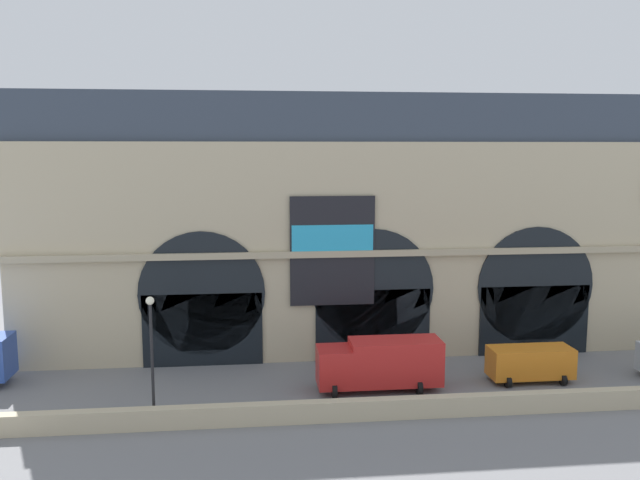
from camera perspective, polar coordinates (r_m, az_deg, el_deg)
ground_plane at (r=42.04m, az=5.87°, el=-12.36°), size 200.00×200.00×0.00m
quay_parapet_wall at (r=37.23m, az=7.57°, el=-14.20°), size 90.00×0.70×1.13m
station_building at (r=47.02m, az=4.17°, el=1.01°), size 48.74×5.15×18.32m
box_truck_center at (r=40.56m, az=5.29°, el=-10.57°), size 7.50×2.91×3.12m
van_mideast at (r=44.00m, az=17.76°, el=-10.06°), size 5.20×2.48×2.20m
street_lamp_quayside at (r=36.09m, az=-14.40°, el=-8.63°), size 0.44×0.44×6.90m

